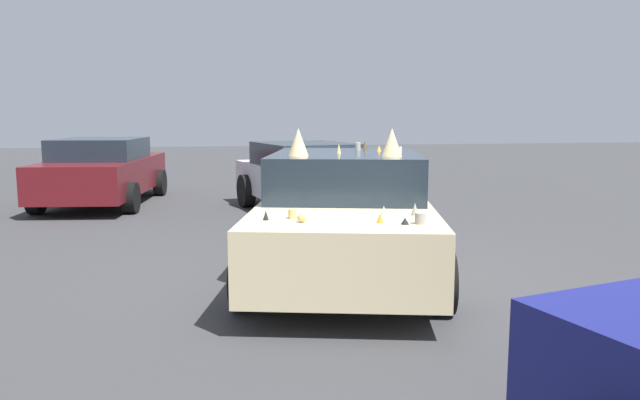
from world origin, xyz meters
The scene contains 4 objects.
ground_plane centered at (0.00, 0.00, 0.00)m, with size 60.00×60.00×0.00m, color #38383A.
art_car_decorated centered at (0.04, -0.01, 0.73)m, with size 4.67×2.85×1.73m.
parked_sedan_near_left centered at (6.48, 3.74, 0.71)m, with size 4.42×2.41×1.39m.
parked_sedan_far_left centered at (4.43, -0.36, 0.69)m, with size 4.68×2.71×1.34m.
Camera 1 is at (-6.74, 1.58, 1.88)m, focal length 33.61 mm.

